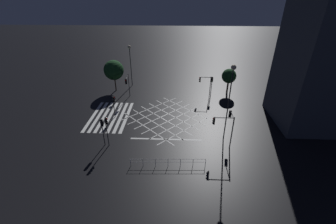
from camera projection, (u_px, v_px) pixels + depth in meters
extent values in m
plane|color=black|center=(168.00, 117.00, 35.49)|extent=(200.00, 200.00, 0.00)
cube|color=silver|center=(127.00, 117.00, 35.74)|extent=(9.66, 0.50, 0.01)
cube|color=silver|center=(121.00, 116.00, 35.77)|extent=(9.66, 0.50, 0.01)
cube|color=silver|center=(116.00, 116.00, 35.81)|extent=(9.66, 0.50, 0.01)
cube|color=silver|center=(110.00, 116.00, 35.84)|extent=(9.66, 0.50, 0.01)
cube|color=silver|center=(104.00, 116.00, 35.88)|extent=(9.66, 0.50, 0.01)
cube|color=silver|center=(99.00, 116.00, 35.91)|extent=(9.66, 0.50, 0.01)
cube|color=silver|center=(93.00, 116.00, 35.94)|extent=(9.66, 0.50, 0.01)
cube|color=silver|center=(146.00, 127.00, 32.95)|extent=(8.45, 8.45, 0.01)
cube|color=silver|center=(151.00, 108.00, 38.26)|extent=(8.45, 8.45, 0.01)
cube|color=silver|center=(155.00, 123.00, 33.97)|extent=(8.45, 8.45, 0.01)
cube|color=silver|center=(158.00, 112.00, 37.15)|extent=(8.45, 8.45, 0.01)
cube|color=silver|center=(164.00, 119.00, 34.98)|extent=(8.45, 8.45, 0.01)
cube|color=silver|center=(164.00, 115.00, 36.05)|extent=(8.45, 8.45, 0.01)
cube|color=silver|center=(172.00, 116.00, 36.00)|extent=(8.45, 8.45, 0.01)
cube|color=silver|center=(172.00, 119.00, 34.94)|extent=(8.45, 8.45, 0.01)
cube|color=silver|center=(179.00, 112.00, 37.02)|extent=(8.45, 8.45, 0.01)
cube|color=silver|center=(180.00, 124.00, 33.83)|extent=(8.45, 8.45, 0.01)
cube|color=silver|center=(187.00, 109.00, 38.03)|extent=(8.45, 8.45, 0.01)
cube|color=silver|center=(188.00, 128.00, 32.72)|extent=(8.45, 8.45, 0.01)
cube|color=silver|center=(166.00, 139.00, 30.36)|extent=(0.30, 9.66, 0.01)
cube|color=black|center=(320.00, 96.00, 37.96)|extent=(0.06, 1.40, 1.80)
cube|color=black|center=(298.00, 95.00, 38.10)|extent=(0.06, 1.40, 1.80)
cube|color=beige|center=(276.00, 95.00, 38.24)|extent=(0.06, 1.40, 1.80)
cube|color=beige|center=(327.00, 76.00, 36.29)|extent=(0.06, 1.40, 1.80)
cube|color=black|center=(304.00, 76.00, 36.43)|extent=(0.06, 1.40, 1.80)
cube|color=black|center=(281.00, 75.00, 36.58)|extent=(0.06, 1.40, 1.80)
cube|color=black|center=(335.00, 55.00, 34.63)|extent=(0.06, 1.40, 1.80)
cube|color=black|center=(310.00, 55.00, 34.77)|extent=(0.06, 1.40, 1.80)
cube|color=beige|center=(286.00, 54.00, 34.91)|extent=(0.06, 1.40, 1.80)
cube|color=black|center=(318.00, 31.00, 33.10)|extent=(0.06, 1.40, 1.80)
cube|color=black|center=(292.00, 31.00, 33.24)|extent=(0.06, 1.40, 1.80)
cube|color=black|center=(326.00, 5.00, 31.43)|extent=(0.06, 1.40, 1.80)
cube|color=beige|center=(298.00, 5.00, 31.57)|extent=(0.06, 1.40, 1.80)
cylinder|color=#2D2D30|center=(107.00, 132.00, 28.17)|extent=(0.11, 0.11, 4.20)
cube|color=black|center=(106.00, 121.00, 27.39)|extent=(0.28, 0.16, 0.90)
sphere|color=red|center=(107.00, 119.00, 27.24)|extent=(0.18, 0.18, 0.18)
sphere|color=black|center=(107.00, 121.00, 27.39)|extent=(0.18, 0.18, 0.18)
sphere|color=black|center=(108.00, 123.00, 27.53)|extent=(0.18, 0.18, 0.18)
cube|color=black|center=(106.00, 121.00, 27.40)|extent=(0.36, 0.02, 0.98)
cylinder|color=#2D2D30|center=(211.00, 87.00, 41.25)|extent=(0.11, 0.11, 3.98)
cube|color=black|center=(212.00, 80.00, 40.42)|extent=(0.16, 0.28, 0.90)
sphere|color=black|center=(212.00, 78.00, 40.17)|extent=(0.18, 0.18, 0.18)
sphere|color=black|center=(212.00, 80.00, 40.32)|extent=(0.18, 0.18, 0.18)
sphere|color=green|center=(212.00, 81.00, 40.46)|extent=(0.18, 0.18, 0.18)
cube|color=black|center=(212.00, 80.00, 40.50)|extent=(0.02, 0.36, 0.98)
cylinder|color=#2D2D30|center=(129.00, 85.00, 41.53)|extent=(0.11, 0.11, 4.32)
cylinder|color=#2D2D30|center=(127.00, 77.00, 39.64)|extent=(2.12, 0.09, 0.09)
cube|color=black|center=(126.00, 82.00, 38.93)|extent=(0.16, 0.28, 0.90)
sphere|color=red|center=(126.00, 80.00, 38.69)|extent=(0.18, 0.18, 0.18)
sphere|color=black|center=(126.00, 82.00, 38.83)|extent=(0.18, 0.18, 0.18)
sphere|color=black|center=(126.00, 83.00, 38.98)|extent=(0.18, 0.18, 0.18)
cube|color=black|center=(126.00, 81.00, 39.01)|extent=(0.02, 0.36, 0.98)
cylinder|color=#2D2D30|center=(232.00, 133.00, 27.64)|extent=(0.11, 0.11, 4.56)
cylinder|color=#2D2D30|center=(224.00, 118.00, 26.65)|extent=(0.09, 2.37, 0.09)
cube|color=black|center=(214.00, 121.00, 26.92)|extent=(0.28, 0.16, 0.90)
sphere|color=red|center=(213.00, 119.00, 26.78)|extent=(0.18, 0.18, 0.18)
sphere|color=black|center=(213.00, 121.00, 26.92)|extent=(0.18, 0.18, 0.18)
sphere|color=black|center=(213.00, 123.00, 27.06)|extent=(0.18, 0.18, 0.18)
cube|color=black|center=(215.00, 121.00, 26.91)|extent=(0.36, 0.02, 0.98)
cylinder|color=#2D2D30|center=(103.00, 133.00, 28.36)|extent=(0.11, 0.11, 3.80)
cube|color=black|center=(102.00, 123.00, 27.80)|extent=(0.16, 0.28, 0.90)
sphere|color=red|center=(102.00, 120.00, 27.75)|extent=(0.18, 0.18, 0.18)
sphere|color=black|center=(102.00, 122.00, 27.89)|extent=(0.18, 0.18, 0.18)
sphere|color=black|center=(102.00, 124.00, 28.04)|extent=(0.18, 0.18, 0.18)
cube|color=black|center=(102.00, 123.00, 27.72)|extent=(0.02, 0.36, 0.98)
cylinder|color=#2D2D30|center=(114.00, 107.00, 34.82)|extent=(0.11, 0.11, 3.55)
cube|color=black|center=(114.00, 99.00, 34.19)|extent=(0.28, 0.16, 0.90)
sphere|color=red|center=(114.00, 98.00, 34.05)|extent=(0.18, 0.18, 0.18)
sphere|color=black|center=(115.00, 100.00, 34.19)|extent=(0.18, 0.18, 0.18)
sphere|color=black|center=(115.00, 101.00, 34.34)|extent=(0.18, 0.18, 0.18)
cube|color=black|center=(113.00, 99.00, 34.20)|extent=(0.36, 0.02, 0.98)
cylinder|color=#2D2D30|center=(210.00, 88.00, 40.59)|extent=(0.11, 0.11, 4.27)
cylinder|color=#2D2D30|center=(206.00, 77.00, 39.66)|extent=(0.09, 1.91, 0.09)
cube|color=black|center=(200.00, 80.00, 39.92)|extent=(0.28, 0.16, 0.90)
sphere|color=red|center=(199.00, 78.00, 39.78)|extent=(0.18, 0.18, 0.18)
sphere|color=black|center=(199.00, 80.00, 39.92)|extent=(0.18, 0.18, 0.18)
sphere|color=black|center=(199.00, 81.00, 40.07)|extent=(0.18, 0.18, 0.18)
cube|color=black|center=(200.00, 80.00, 39.91)|extent=(0.36, 0.02, 0.98)
cylinder|color=#2D2D30|center=(232.00, 133.00, 27.65)|extent=(0.11, 0.11, 4.44)
cylinder|color=#2D2D30|center=(232.00, 115.00, 27.57)|extent=(2.09, 0.09, 0.09)
cube|color=black|center=(230.00, 114.00, 28.70)|extent=(0.16, 0.28, 0.90)
sphere|color=black|center=(230.00, 111.00, 28.65)|extent=(0.18, 0.18, 0.18)
sphere|color=black|center=(230.00, 113.00, 28.80)|extent=(0.18, 0.18, 0.18)
sphere|color=green|center=(230.00, 115.00, 28.94)|extent=(0.18, 0.18, 0.18)
cube|color=black|center=(230.00, 114.00, 28.62)|extent=(0.02, 0.36, 0.98)
cylinder|color=#2D2D30|center=(131.00, 67.00, 45.42)|extent=(0.14, 0.14, 7.78)
sphere|color=#F9E0B2|center=(129.00, 47.00, 43.45)|extent=(0.62, 0.62, 0.62)
cylinder|color=#2D2D30|center=(228.00, 107.00, 27.96)|extent=(0.14, 0.14, 9.85)
sphere|color=#F9E0B2|center=(234.00, 67.00, 25.49)|extent=(0.62, 0.62, 0.62)
cylinder|color=#473323|center=(227.00, 87.00, 43.16)|extent=(0.32, 0.32, 2.48)
sphere|color=#19421E|center=(229.00, 76.00, 42.07)|extent=(2.70, 2.70, 2.70)
cylinder|color=#473323|center=(115.00, 84.00, 44.26)|extent=(0.23, 0.23, 2.78)
sphere|color=#19421E|center=(114.00, 70.00, 42.90)|extent=(3.79, 3.79, 3.79)
cylinder|color=#B7B7BC|center=(130.00, 162.00, 25.53)|extent=(0.05, 0.05, 1.05)
cylinder|color=#B7B7BC|center=(143.00, 162.00, 25.53)|extent=(0.05, 0.05, 1.05)
cylinder|color=#B7B7BC|center=(155.00, 162.00, 25.53)|extent=(0.05, 0.05, 1.05)
cylinder|color=#B7B7BC|center=(168.00, 162.00, 25.53)|extent=(0.05, 0.05, 1.05)
cylinder|color=#B7B7BC|center=(181.00, 162.00, 25.53)|extent=(0.05, 0.05, 1.05)
cylinder|color=#B7B7BC|center=(193.00, 162.00, 25.53)|extent=(0.05, 0.05, 1.05)
cylinder|color=#B7B7BC|center=(206.00, 162.00, 25.53)|extent=(0.05, 0.05, 1.05)
cylinder|color=#B7B7BC|center=(168.00, 159.00, 25.30)|extent=(0.40, 8.54, 0.04)
cylinder|color=#B7B7BC|center=(168.00, 162.00, 25.51)|extent=(0.40, 8.54, 0.04)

